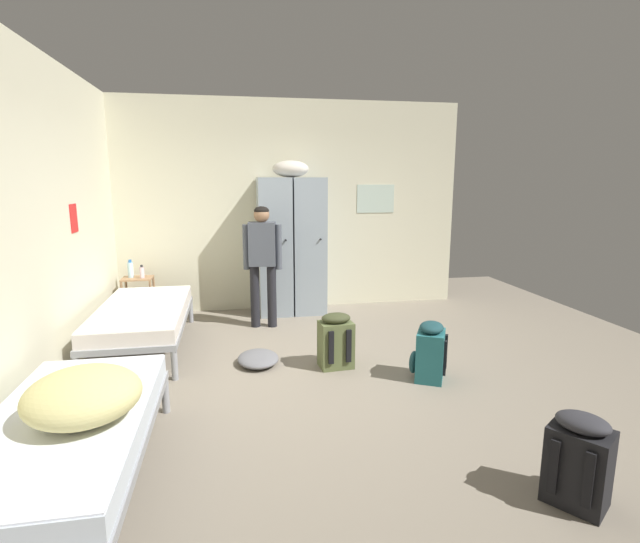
{
  "coord_description": "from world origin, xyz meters",
  "views": [
    {
      "loc": [
        -0.82,
        -4.2,
        1.83
      ],
      "look_at": [
        0.0,
        0.25,
        0.95
      ],
      "focal_mm": 26.72,
      "sensor_mm": 36.0,
      "label": 1
    }
  ],
  "objects_px": {
    "bed_left_rear": "(143,315)",
    "water_bottle": "(131,270)",
    "lotion_bottle": "(142,272)",
    "bedding_heap": "(83,395)",
    "bed_left_front": "(67,433)",
    "backpack_teal": "(429,352)",
    "locker_bank": "(292,243)",
    "backpack_olive": "(335,341)",
    "backpack_black": "(579,461)",
    "person_traveler": "(263,255)",
    "shelf_unit": "(139,294)",
    "clothes_pile_grey": "(258,359)"
  },
  "relations": [
    {
      "from": "bed_left_front",
      "to": "bed_left_rear",
      "type": "bearing_deg",
      "value": 90.0
    },
    {
      "from": "backpack_olive",
      "to": "clothes_pile_grey",
      "type": "distance_m",
      "value": 0.81
    },
    {
      "from": "backpack_teal",
      "to": "backpack_black",
      "type": "height_order",
      "value": "same"
    },
    {
      "from": "bed_left_front",
      "to": "water_bottle",
      "type": "height_order",
      "value": "water_bottle"
    },
    {
      "from": "bedding_heap",
      "to": "clothes_pile_grey",
      "type": "xyz_separation_m",
      "value": [
        1.07,
        1.87,
        -0.58
      ]
    },
    {
      "from": "lotion_bottle",
      "to": "backpack_black",
      "type": "bearing_deg",
      "value": -54.02
    },
    {
      "from": "backpack_black",
      "to": "locker_bank",
      "type": "bearing_deg",
      "value": 104.53
    },
    {
      "from": "shelf_unit",
      "to": "backpack_teal",
      "type": "height_order",
      "value": "shelf_unit"
    },
    {
      "from": "bed_left_front",
      "to": "clothes_pile_grey",
      "type": "height_order",
      "value": "bed_left_front"
    },
    {
      "from": "shelf_unit",
      "to": "locker_bank",
      "type": "bearing_deg",
      "value": 0.14
    },
    {
      "from": "locker_bank",
      "to": "shelf_unit",
      "type": "xyz_separation_m",
      "value": [
        -2.03,
        -0.01,
        -0.62
      ]
    },
    {
      "from": "bed_left_front",
      "to": "lotion_bottle",
      "type": "height_order",
      "value": "lotion_bottle"
    },
    {
      "from": "bed_left_rear",
      "to": "lotion_bottle",
      "type": "distance_m",
      "value": 1.16
    },
    {
      "from": "lotion_bottle",
      "to": "bedding_heap",
      "type": "bearing_deg",
      "value": -85.13
    },
    {
      "from": "bed_left_front",
      "to": "backpack_olive",
      "type": "distance_m",
      "value": 2.53
    },
    {
      "from": "bed_left_rear",
      "to": "bedding_heap",
      "type": "distance_m",
      "value": 2.56
    },
    {
      "from": "lotion_bottle",
      "to": "backpack_black",
      "type": "xyz_separation_m",
      "value": [
        3.06,
        -4.21,
        -0.39
      ]
    },
    {
      "from": "water_bottle",
      "to": "clothes_pile_grey",
      "type": "height_order",
      "value": "water_bottle"
    },
    {
      "from": "bedding_heap",
      "to": "lotion_bottle",
      "type": "bearing_deg",
      "value": 94.87
    },
    {
      "from": "bed_left_rear",
      "to": "water_bottle",
      "type": "bearing_deg",
      "value": 105.75
    },
    {
      "from": "locker_bank",
      "to": "person_traveler",
      "type": "bearing_deg",
      "value": -126.22
    },
    {
      "from": "person_traveler",
      "to": "backpack_teal",
      "type": "bearing_deg",
      "value": -53.53
    },
    {
      "from": "backpack_teal",
      "to": "locker_bank",
      "type": "bearing_deg",
      "value": 111.23
    },
    {
      "from": "shelf_unit",
      "to": "bed_left_front",
      "type": "bearing_deg",
      "value": -86.05
    },
    {
      "from": "water_bottle",
      "to": "backpack_olive",
      "type": "relative_size",
      "value": 0.42
    },
    {
      "from": "locker_bank",
      "to": "backpack_black",
      "type": "distance_m",
      "value": 4.46
    },
    {
      "from": "backpack_teal",
      "to": "bed_left_front",
      "type": "bearing_deg",
      "value": -157.23
    },
    {
      "from": "locker_bank",
      "to": "person_traveler",
      "type": "xyz_separation_m",
      "value": [
        -0.43,
        -0.59,
        -0.06
      ]
    },
    {
      "from": "bed_left_rear",
      "to": "backpack_teal",
      "type": "height_order",
      "value": "backpack_teal"
    },
    {
      "from": "shelf_unit",
      "to": "person_traveler",
      "type": "distance_m",
      "value": 1.79
    },
    {
      "from": "water_bottle",
      "to": "backpack_olive",
      "type": "distance_m",
      "value": 3.09
    },
    {
      "from": "shelf_unit",
      "to": "bedding_heap",
      "type": "height_order",
      "value": "bedding_heap"
    },
    {
      "from": "backpack_olive",
      "to": "backpack_black",
      "type": "bearing_deg",
      "value": -67.4
    },
    {
      "from": "backpack_olive",
      "to": "backpack_black",
      "type": "distance_m",
      "value": 2.42
    },
    {
      "from": "shelf_unit",
      "to": "lotion_bottle",
      "type": "distance_m",
      "value": 0.31
    },
    {
      "from": "locker_bank",
      "to": "bed_left_front",
      "type": "xyz_separation_m",
      "value": [
        -1.78,
        -3.63,
        -0.59
      ]
    },
    {
      "from": "bedding_heap",
      "to": "water_bottle",
      "type": "relative_size",
      "value": 2.73
    },
    {
      "from": "person_traveler",
      "to": "backpack_olive",
      "type": "relative_size",
      "value": 2.74
    },
    {
      "from": "locker_bank",
      "to": "clothes_pile_grey",
      "type": "distance_m",
      "value": 2.12
    },
    {
      "from": "shelf_unit",
      "to": "backpack_teal",
      "type": "distance_m",
      "value": 3.88
    },
    {
      "from": "clothes_pile_grey",
      "to": "bed_left_rear",
      "type": "bearing_deg",
      "value": 150.73
    },
    {
      "from": "lotion_bottle",
      "to": "clothes_pile_grey",
      "type": "bearing_deg",
      "value": -52.27
    },
    {
      "from": "backpack_olive",
      "to": "clothes_pile_grey",
      "type": "bearing_deg",
      "value": 164.99
    },
    {
      "from": "clothes_pile_grey",
      "to": "water_bottle",
      "type": "bearing_deg",
      "value": 129.7
    },
    {
      "from": "shelf_unit",
      "to": "bedding_heap",
      "type": "relative_size",
      "value": 0.89
    },
    {
      "from": "bed_left_front",
      "to": "bedding_heap",
      "type": "height_order",
      "value": "bedding_heap"
    },
    {
      "from": "bed_left_rear",
      "to": "clothes_pile_grey",
      "type": "bearing_deg",
      "value": -29.27
    },
    {
      "from": "person_traveler",
      "to": "backpack_black",
      "type": "distance_m",
      "value": 4.03
    },
    {
      "from": "lotion_bottle",
      "to": "clothes_pile_grey",
      "type": "height_order",
      "value": "lotion_bottle"
    },
    {
      "from": "shelf_unit",
      "to": "backpack_olive",
      "type": "height_order",
      "value": "shelf_unit"
    }
  ]
}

